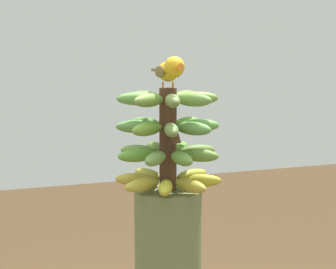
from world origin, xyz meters
TOP-DOWN VIEW (x-y plane):
  - banana_bunch at (-0.00, 0.00)m, footprint 0.29×0.29m
  - perched_bird at (0.00, 0.02)m, footprint 0.06×0.20m

SIDE VIEW (x-z plane):
  - banana_bunch at x=0.00m, z-range 0.92..1.20m
  - perched_bird at x=0.00m, z-range 1.20..1.29m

